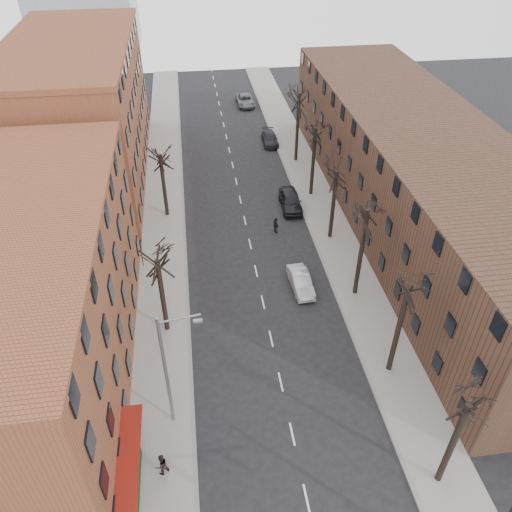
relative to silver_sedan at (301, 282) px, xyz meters
name	(u,v)px	position (x,y,z in m)	size (l,w,h in m)	color
sidewalk_left	(164,210)	(-11.33, 13.71, -0.62)	(4.00, 90.00, 0.15)	gray
sidewalk_right	(316,198)	(4.67, 13.71, -0.62)	(4.00, 90.00, 0.15)	gray
building_left_near	(20,310)	(-19.33, -6.29, 5.31)	(12.00, 26.00, 12.00)	brown
building_left_far	(81,115)	(-19.33, 22.71, 6.31)	(12.00, 28.00, 14.00)	brown
building_right	(416,174)	(12.67, 8.71, 4.31)	(12.00, 50.00, 10.00)	#482D22
awning_left	(135,486)	(-12.73, -15.29, -0.69)	(1.20, 7.00, 0.15)	maroon
hedge	(131,498)	(-12.83, -16.29, -0.04)	(0.80, 6.00, 1.00)	#193412
tree_right_a	(437,480)	(4.27, -17.29, -0.69)	(5.20, 5.20, 10.00)	black
tree_right_b	(388,370)	(4.27, -9.29, -0.69)	(5.20, 5.20, 10.80)	black
tree_right_c	(354,293)	(4.27, -1.29, -0.69)	(5.20, 5.20, 11.60)	black
tree_right_d	(330,237)	(4.27, 6.71, -0.69)	(5.20, 5.20, 10.00)	black
tree_right_e	(311,195)	(4.27, 14.71, -0.69)	(5.20, 5.20, 10.80)	black
tree_right_f	(296,161)	(4.27, 22.71, -0.69)	(5.20, 5.20, 11.60)	black
tree_left_a	(168,330)	(-10.93, -3.29, -0.69)	(5.20, 5.20, 9.50)	black
tree_left_b	(168,215)	(-10.93, 12.71, -0.69)	(5.20, 5.20, 9.50)	black
streetlight	(168,368)	(-10.36, -11.29, 4.32)	(2.45, 0.22, 9.03)	slate
silver_sedan	(301,282)	(0.00, 0.00, 0.00)	(1.47, 4.20, 1.39)	#B1B3B8
parked_car_near	(291,201)	(1.59, 12.43, 0.15)	(1.99, 4.96, 1.69)	black
parked_car_mid	(270,139)	(1.97, 27.88, -0.04)	(1.84, 4.52, 1.31)	black
parked_car_far	(245,100)	(0.47, 41.47, 0.02)	(2.37, 5.15, 1.43)	#5B5F63
pedestrian_b	(162,465)	(-11.17, -14.75, 0.25)	(0.77, 0.60, 1.58)	black
pedestrian_crossing	(276,225)	(-0.67, 8.25, 0.13)	(0.97, 0.40, 1.65)	black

